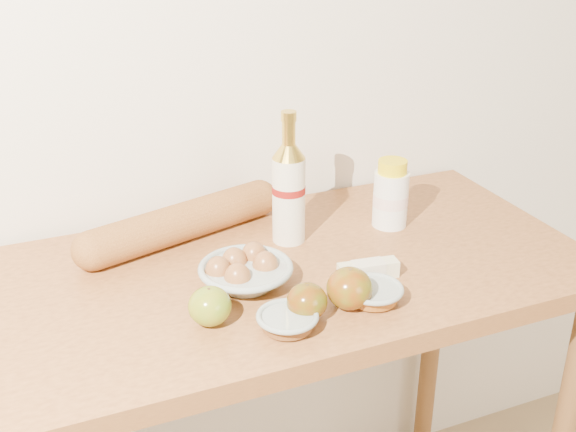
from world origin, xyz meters
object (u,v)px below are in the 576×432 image
Objects in this scene: bourbon_bottle at (289,190)px; egg_bowl at (244,271)px; table at (282,320)px; cream_bottle at (391,196)px; baguette at (182,222)px.

bourbon_bottle is 0.21m from egg_bowl.
bourbon_bottle reaches higher than table.
cream_bottle is 0.39m from egg_bowl.
baguette is at bearing 128.12° from table.
table is at bearing -129.50° from bourbon_bottle.
egg_bowl is (-0.14, -0.13, -0.09)m from bourbon_bottle.
cream_bottle reaches higher than egg_bowl.
cream_bottle is at bearing -29.84° from baguette.
bourbon_bottle is 0.23m from cream_bottle.
bourbon_bottle reaches higher than baguette.
egg_bowl is 0.47× the size of baguette.
table is 4.36× the size of bourbon_bottle.
egg_bowl is 0.23m from baguette.
egg_bowl is at bearing -91.50° from baguette.
bourbon_bottle is 1.86× the size of cream_bottle.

